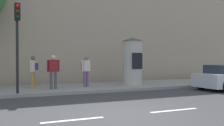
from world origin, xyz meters
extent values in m
plane|color=#38383A|center=(0.00, 0.00, 0.00)|extent=(80.00, 80.00, 0.00)
cube|color=gray|center=(0.00, 7.00, 0.07)|extent=(36.00, 4.00, 0.15)
cube|color=silver|center=(-1.71, 0.00, 0.00)|extent=(1.80, 0.16, 0.01)
cube|color=silver|center=(1.71, 0.00, 0.00)|extent=(1.80, 0.16, 0.01)
cube|color=tan|center=(0.00, 12.00, 4.95)|extent=(36.00, 5.00, 9.90)
cylinder|color=black|center=(-2.76, 5.35, 1.76)|extent=(0.12, 0.12, 3.21)
cube|color=black|center=(-2.76, 5.17, 3.74)|extent=(0.24, 0.24, 0.75)
sphere|color=red|center=(-2.76, 5.04, 3.97)|extent=(0.16, 0.16, 0.16)
sphere|color=#3C2906|center=(-2.76, 5.04, 3.73)|extent=(0.16, 0.16, 0.16)
sphere|color=#07330F|center=(-2.76, 5.04, 3.49)|extent=(0.16, 0.16, 0.16)
cylinder|color=#B2ADA3|center=(3.65, 6.52, 1.43)|extent=(1.08, 1.08, 2.55)
cone|color=#334C33|center=(3.65, 6.52, 2.80)|extent=(1.19, 1.19, 0.20)
cube|color=black|center=(3.65, 5.97, 1.55)|extent=(0.65, 0.02, 0.90)
cylinder|color=#4C4C51|center=(-1.08, 6.40, 0.58)|extent=(0.14, 0.14, 0.87)
cylinder|color=#4C4C51|center=(-0.85, 6.40, 0.58)|extent=(0.14, 0.14, 0.87)
cube|color=maroon|center=(-0.96, 6.40, 1.33)|extent=(0.46, 0.24, 0.62)
cylinder|color=maroon|center=(-1.24, 6.40, 1.33)|extent=(0.09, 0.09, 0.58)
cylinder|color=maroon|center=(-0.69, 6.40, 1.33)|extent=(0.09, 0.09, 0.58)
sphere|color=beige|center=(-0.96, 6.40, 1.75)|extent=(0.24, 0.24, 0.24)
cube|color=#4C4C51|center=(-0.96, 6.58, 1.30)|extent=(0.28, 0.16, 0.36)
cylinder|color=#724C84|center=(0.80, 6.72, 0.57)|extent=(0.14, 0.14, 0.85)
cylinder|color=#724C84|center=(1.00, 6.81, 0.57)|extent=(0.14, 0.14, 0.85)
cube|color=silver|center=(0.90, 6.76, 1.30)|extent=(0.49, 0.39, 0.60)
cylinder|color=silver|center=(0.66, 6.66, 1.30)|extent=(0.09, 0.09, 0.57)
cylinder|color=silver|center=(1.14, 6.87, 1.30)|extent=(0.09, 0.09, 0.57)
sphere|color=#8C664C|center=(0.90, 6.76, 1.71)|extent=(0.23, 0.23, 0.23)
cube|color=#724C84|center=(0.83, 6.93, 1.27)|extent=(0.32, 0.26, 0.36)
cylinder|color=silver|center=(3.97, 7.90, 0.54)|extent=(0.14, 0.14, 0.78)
cylinder|color=silver|center=(3.81, 7.78, 0.54)|extent=(0.14, 0.14, 0.78)
cube|color=navy|center=(3.89, 7.84, 1.20)|extent=(0.45, 0.43, 0.55)
cylinder|color=navy|center=(4.08, 7.99, 1.20)|extent=(0.09, 0.09, 0.52)
cylinder|color=navy|center=(3.70, 7.69, 1.20)|extent=(0.09, 0.09, 0.52)
sphere|color=tan|center=(3.89, 7.84, 1.58)|extent=(0.21, 0.21, 0.21)
cylinder|color=#B78C33|center=(-1.86, 7.26, 0.57)|extent=(0.14, 0.14, 0.85)
cylinder|color=#B78C33|center=(-1.79, 7.49, 0.57)|extent=(0.14, 0.14, 0.85)
cube|color=silver|center=(-1.83, 7.38, 1.30)|extent=(0.36, 0.51, 0.60)
cylinder|color=silver|center=(-1.90, 7.11, 1.30)|extent=(0.09, 0.09, 0.57)
cylinder|color=silver|center=(-1.75, 7.64, 1.30)|extent=(0.09, 0.09, 0.57)
sphere|color=brown|center=(-1.83, 7.38, 1.72)|extent=(0.23, 0.23, 0.23)
cube|color=navy|center=(-1.65, 7.33, 1.27)|extent=(0.23, 0.31, 0.36)
cylinder|color=black|center=(6.78, 4.37, 0.32)|extent=(0.65, 0.25, 0.64)
camera|label=1|loc=(-3.74, -7.28, 1.74)|focal=43.29mm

